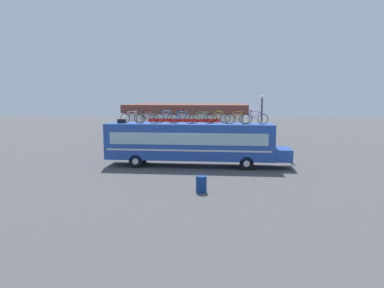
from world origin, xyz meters
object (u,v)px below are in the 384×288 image
at_px(street_lamp, 262,121).
at_px(rooftop_bicycle_7, 237,118).
at_px(rooftop_bicycle_1, 132,118).
at_px(rooftop_bicycle_3, 166,118).
at_px(rooftop_bicycle_5, 201,118).
at_px(luggage_bag_1, 122,121).
at_px(rooftop_bicycle_6, 218,118).
at_px(bus, 192,142).
at_px(rooftop_bicycle_4, 182,118).
at_px(rooftop_bicycle_8, 255,119).
at_px(rooftop_bicycle_2, 147,118).
at_px(trash_bin, 201,184).

bearing_deg(street_lamp, rooftop_bicycle_7, -111.93).
distance_m(rooftop_bicycle_1, rooftop_bicycle_3, 2.53).
bearing_deg(rooftop_bicycle_5, luggage_bag_1, -179.99).
height_order(rooftop_bicycle_6, rooftop_bicycle_7, rooftop_bicycle_7).
relative_size(bus, rooftop_bicycle_6, 7.93).
bearing_deg(rooftop_bicycle_7, rooftop_bicycle_6, 159.50).
distance_m(rooftop_bicycle_1, rooftop_bicycle_6, 6.30).
bearing_deg(rooftop_bicycle_4, luggage_bag_1, 177.72).
relative_size(bus, street_lamp, 2.59).
distance_m(rooftop_bicycle_8, street_lamp, 5.49).
height_order(rooftop_bicycle_1, rooftop_bicycle_8, rooftop_bicycle_8).
distance_m(bus, rooftop_bicycle_8, 4.74).
bearing_deg(street_lamp, rooftop_bicycle_4, -137.51).
bearing_deg(rooftop_bicycle_4, rooftop_bicycle_2, 179.53).
xyz_separation_m(bus, trash_bin, (1.22, -7.05, -1.35)).
distance_m(luggage_bag_1, rooftop_bicycle_4, 4.48).
bearing_deg(rooftop_bicycle_6, rooftop_bicycle_8, -10.92).
relative_size(rooftop_bicycle_7, street_lamp, 0.34).
relative_size(bus, rooftop_bicycle_8, 7.33).
bearing_deg(rooftop_bicycle_7, rooftop_bicycle_5, 179.06).
distance_m(bus, rooftop_bicycle_2, 3.64).
bearing_deg(rooftop_bicycle_6, rooftop_bicycle_5, -159.17).
distance_m(rooftop_bicycle_1, rooftop_bicycle_2, 1.29).
bearing_deg(street_lamp, bus, -136.24).
bearing_deg(rooftop_bicycle_8, trash_bin, -115.12).
bearing_deg(rooftop_bicycle_7, rooftop_bicycle_3, 178.42).
height_order(rooftop_bicycle_2, trash_bin, rooftop_bicycle_2).
xyz_separation_m(bus, rooftop_bicycle_8, (4.41, -0.24, 1.72)).
bearing_deg(rooftop_bicycle_1, rooftop_bicycle_6, 1.86).
bearing_deg(street_lamp, rooftop_bicycle_1, -152.55).
distance_m(luggage_bag_1, rooftop_bicycle_5, 5.80).
xyz_separation_m(bus, rooftop_bicycle_4, (-0.66, -0.38, 1.71)).
bearing_deg(rooftop_bicycle_3, rooftop_bicycle_4, -12.64).
bearing_deg(street_lamp, rooftop_bicycle_3, -144.19).
xyz_separation_m(rooftop_bicycle_2, rooftop_bicycle_3, (1.31, 0.26, 0.04)).
xyz_separation_m(rooftop_bicycle_4, rooftop_bicycle_7, (3.86, 0.14, 0.01)).
xyz_separation_m(rooftop_bicycle_8, street_lamp, (0.94, 5.37, -0.57)).
xyz_separation_m(rooftop_bicycle_4, rooftop_bicycle_8, (5.08, 0.14, 0.01)).
relative_size(rooftop_bicycle_1, rooftop_bicycle_7, 0.98).
height_order(bus, rooftop_bicycle_5, rooftop_bicycle_5).
height_order(bus, rooftop_bicycle_7, rooftop_bicycle_7).
distance_m(rooftop_bicycle_7, trash_bin, 7.72).
bearing_deg(trash_bin, rooftop_bicycle_2, 123.52).
xyz_separation_m(rooftop_bicycle_2, street_lamp, (8.57, 5.50, -0.53)).
relative_size(luggage_bag_1, rooftop_bicycle_5, 0.29).
relative_size(rooftop_bicycle_3, rooftop_bicycle_8, 0.94).
height_order(rooftop_bicycle_2, rooftop_bicycle_8, rooftop_bicycle_8).
relative_size(rooftop_bicycle_1, street_lamp, 0.33).
bearing_deg(rooftop_bicycle_2, luggage_bag_1, 175.33).
bearing_deg(rooftop_bicycle_5, rooftop_bicycle_6, 20.83).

